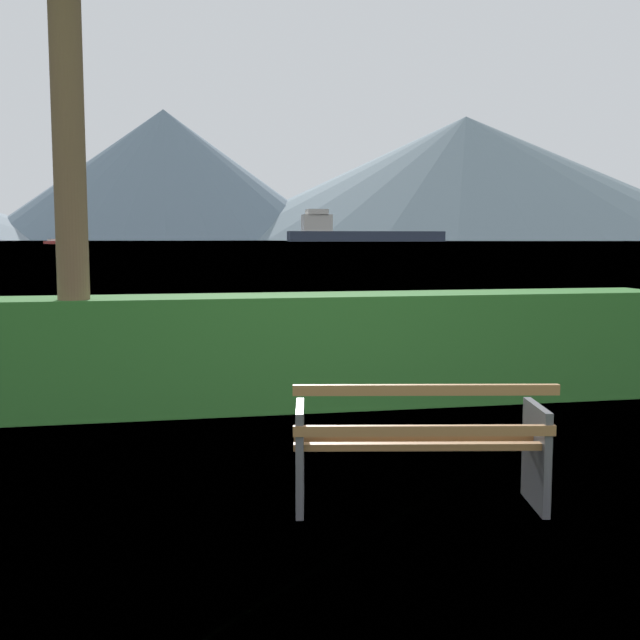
% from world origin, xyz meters
% --- Properties ---
extents(ground_plane, '(1400.00, 1400.00, 0.00)m').
position_xyz_m(ground_plane, '(0.00, 0.00, 0.00)').
color(ground_plane, '#4C6B33').
extents(water_surface, '(620.00, 620.00, 0.00)m').
position_xyz_m(water_surface, '(0.00, 307.99, 0.00)').
color(water_surface, '#7A99A8').
rests_on(water_surface, ground_plane).
extents(park_bench, '(1.70, 0.85, 0.87)m').
position_xyz_m(park_bench, '(-0.01, -0.06, 0.42)').
color(park_bench, olive).
rests_on(park_bench, ground_plane).
extents(hedge_row, '(7.50, 0.81, 1.17)m').
position_xyz_m(hedge_row, '(0.00, 3.18, 0.58)').
color(hedge_row, '#2D6B28').
rests_on(hedge_row, ground_plane).
extents(cargo_ship_large, '(66.59, 10.91, 13.33)m').
position_xyz_m(cargo_ship_large, '(77.16, 315.74, 3.73)').
color(cargo_ship_large, '#2D384C').
rests_on(cargo_ship_large, water_surface).
extents(tender_far, '(4.63, 5.49, 1.30)m').
position_xyz_m(tender_far, '(-31.01, 214.85, 0.48)').
color(tender_far, '#B2332D').
rests_on(tender_far, water_surface).
extents(distant_hills, '(828.72, 382.66, 88.85)m').
position_xyz_m(distant_hills, '(28.21, 540.32, 40.04)').
color(distant_hills, gray).
rests_on(distant_hills, ground_plane).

